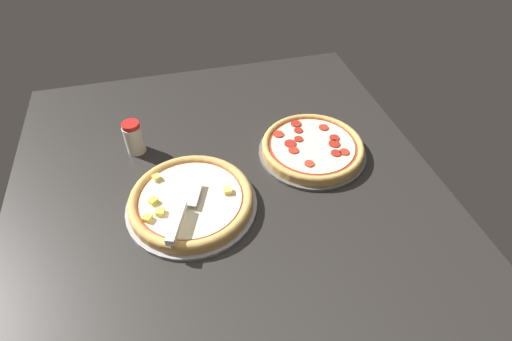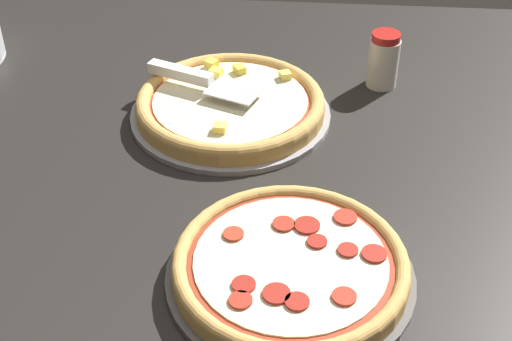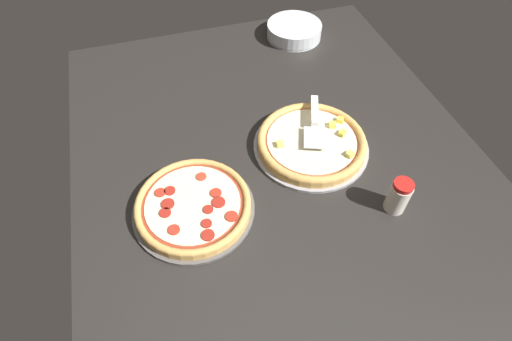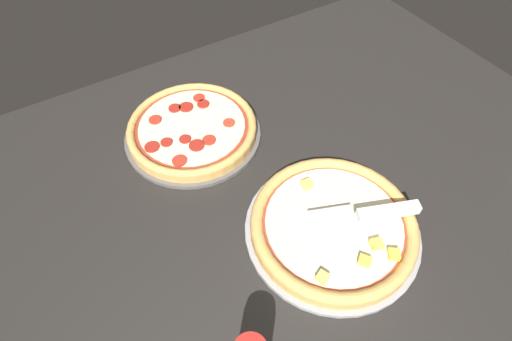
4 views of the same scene
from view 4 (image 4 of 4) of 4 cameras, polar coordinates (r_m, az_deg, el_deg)
name	(u,v)px [view 4 (image 4 of 4)]	position (r cm, az deg, el deg)	size (l,w,h in cm)	color
ground_plane	(307,196)	(90.28, 7.35, -3.64)	(146.18, 121.84, 3.60)	black
pizza_pan_front	(332,230)	(83.64, 10.76, -8.33)	(35.48, 35.48, 1.00)	#939399
pizza_front	(333,224)	(81.79, 11.00, -7.57)	(33.35, 33.35, 3.82)	tan
pizza_pan_back	(193,134)	(99.80, -8.95, 5.17)	(33.22, 33.22, 1.00)	#565451
pizza_back	(192,128)	(98.26, -9.11, 6.04)	(31.23, 31.23, 3.15)	tan
serving_spatula	(377,213)	(81.66, 16.93, -5.89)	(21.77, 11.95, 2.00)	#B7B7BC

